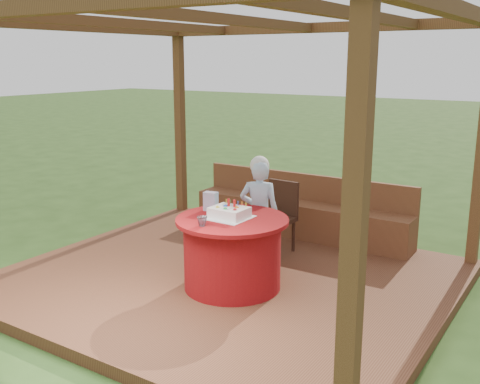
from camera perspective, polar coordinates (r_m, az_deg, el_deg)
name	(u,v)px	position (r m, az deg, el deg)	size (l,w,h in m)	color
ground	(228,286)	(6.19, -1.27, -9.50)	(60.00, 60.00, 0.00)	#254316
deck	(228,281)	(6.17, -1.28, -8.99)	(4.50, 4.00, 0.12)	brown
pergola	(226,59)	(5.70, -1.40, 13.39)	(4.50, 4.00, 2.72)	brown
bench	(300,216)	(7.47, 6.14, -2.40)	(3.00, 0.42, 0.80)	brown
table	(232,252)	(5.72, -0.79, -6.16)	(1.13, 1.13, 0.74)	maroon
chair	(278,214)	(6.78, 3.93, -2.20)	(0.43, 0.43, 0.86)	#341B10
elderly_woman	(259,211)	(6.25, 1.97, -1.93)	(0.52, 0.43, 1.26)	#9BC5E7
birthday_cake	(229,212)	(5.61, -1.09, -2.09)	(0.41, 0.41, 0.18)	white
gift_bag	(211,201)	(5.87, -2.98, -0.95)	(0.14, 0.09, 0.20)	#C57FAA
drinking_glass	(202,221)	(5.35, -3.88, -2.98)	(0.10, 0.10, 0.09)	white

